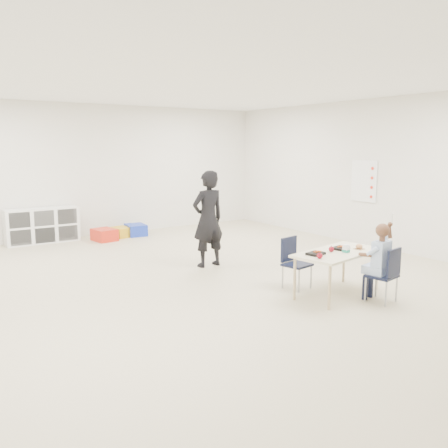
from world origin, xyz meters
TOP-DOWN VIEW (x-y plane):
  - room at (0.00, 0.00)m, footprint 9.00×9.02m
  - table at (1.15, -1.38)m, footprint 1.36×0.85m
  - chair_near at (1.39, -1.88)m, footprint 0.39×0.37m
  - chair_far at (0.90, -0.88)m, footprint 0.39×0.37m
  - child at (1.39, -1.88)m, footprint 0.54×0.54m
  - lunch_tray_near at (1.27, -1.31)m, footprint 0.25×0.20m
  - lunch_tray_far at (0.77, -1.36)m, footprint 0.25×0.20m
  - milk_carton at (1.16, -1.50)m, footprint 0.08×0.08m
  - bread_roll at (1.48, -1.44)m, footprint 0.09×0.09m
  - apple_near at (1.05, -1.35)m, footprint 0.07×0.07m
  - apple_far at (0.65, -1.54)m, footprint 0.07×0.07m
  - cubby_shelf at (-1.20, 4.28)m, footprint 1.40×0.40m
  - rules_poster at (3.98, 0.60)m, footprint 0.02×0.60m
  - adult at (0.55, 0.83)m, footprint 0.58×0.39m
  - bin_red at (-0.11, 3.78)m, footprint 0.45×0.55m
  - bin_yellow at (0.34, 3.98)m, footprint 0.40×0.47m
  - bin_blue at (0.67, 3.96)m, footprint 0.44×0.53m

SIDE VIEW (x-z plane):
  - bin_yellow at x=0.34m, z-range 0.00..0.21m
  - bin_blue at x=0.67m, z-range 0.00..0.24m
  - bin_red at x=-0.11m, z-range 0.00..0.24m
  - table at x=1.15m, z-range 0.00..0.58m
  - chair_near at x=1.39m, z-range 0.00..0.69m
  - chair_far at x=0.90m, z-range 0.00..0.69m
  - cubby_shelf at x=-1.20m, z-range 0.00..0.70m
  - child at x=1.39m, z-range 0.00..1.09m
  - lunch_tray_near at x=1.27m, z-range 0.58..0.61m
  - lunch_tray_far at x=0.77m, z-range 0.58..0.61m
  - bread_roll at x=1.48m, z-range 0.58..0.65m
  - apple_near at x=1.05m, z-range 0.58..0.65m
  - apple_far at x=0.65m, z-range 0.58..0.65m
  - milk_carton at x=1.16m, z-range 0.58..0.68m
  - adult at x=0.55m, z-range 0.00..1.54m
  - rules_poster at x=3.98m, z-range 0.85..1.65m
  - room at x=0.00m, z-range 0.00..2.80m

